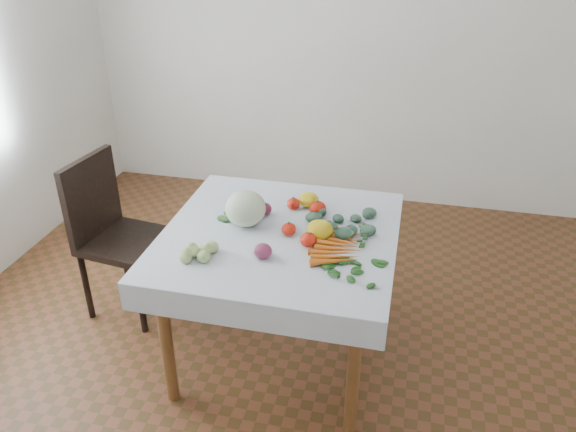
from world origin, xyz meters
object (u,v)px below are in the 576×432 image
table (280,251)px  heirloom_back (309,199)px  carrot_bunch (336,245)px  chair (111,226)px  cabbage (245,208)px

table → heirloom_back: size_ratio=9.19×
heirloom_back → carrot_bunch: bearing=-61.4°
chair → carrot_bunch: 1.38m
table → cabbage: bearing=167.2°
table → chair: 1.07m
table → carrot_bunch: (0.29, -0.07, 0.12)m
table → cabbage: cabbage is taller
heirloom_back → carrot_bunch: 0.43m
cabbage → carrot_bunch: size_ratio=0.51×
table → carrot_bunch: bearing=-14.1°
table → chair: size_ratio=1.05×
table → heirloom_back: (0.08, 0.31, 0.14)m
chair → cabbage: (0.86, -0.16, 0.30)m
cabbage → heirloom_back: bearing=45.3°
chair → heirloom_back: 1.16m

